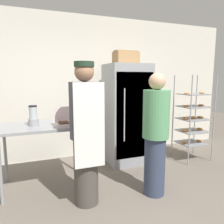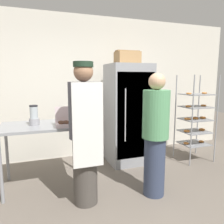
# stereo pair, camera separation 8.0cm
# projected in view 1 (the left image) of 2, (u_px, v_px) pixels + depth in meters

# --- Properties ---
(ground_plane) EXTENTS (14.00, 14.00, 0.00)m
(ground_plane) POSITION_uv_depth(u_px,v_px,m) (138.00, 216.00, 2.49)
(ground_plane) COLOR #6B6056
(back_wall) EXTENTS (6.40, 0.12, 2.74)m
(back_wall) POSITION_uv_depth(u_px,v_px,m) (87.00, 87.00, 4.36)
(back_wall) COLOR silver
(back_wall) RESTS_ON ground_plane
(refrigerator) EXTENTS (0.74, 0.71, 1.80)m
(refrigerator) POSITION_uv_depth(u_px,v_px,m) (127.00, 114.00, 4.01)
(refrigerator) COLOR gray
(refrigerator) RESTS_ON ground_plane
(baking_rack) EXTENTS (0.57, 0.51, 1.61)m
(baking_rack) POSITION_uv_depth(u_px,v_px,m) (193.00, 119.00, 4.16)
(baking_rack) COLOR #93969B
(baking_rack) RESTS_ON ground_plane
(prep_counter) EXTENTS (1.14, 0.75, 0.90)m
(prep_counter) POSITION_uv_depth(u_px,v_px,m) (43.00, 132.00, 3.08)
(prep_counter) COLOR gray
(prep_counter) RESTS_ON ground_plane
(donut_box) EXTENTS (0.27, 0.22, 0.26)m
(donut_box) POSITION_uv_depth(u_px,v_px,m) (66.00, 123.00, 2.95)
(donut_box) COLOR silver
(donut_box) RESTS_ON prep_counter
(blender_pitcher) EXTENTS (0.14, 0.14, 0.28)m
(blender_pitcher) POSITION_uv_depth(u_px,v_px,m) (33.00, 117.00, 3.01)
(blender_pitcher) COLOR #99999E
(blender_pitcher) RESTS_ON prep_counter
(cardboard_storage_box) EXTENTS (0.42, 0.31, 0.24)m
(cardboard_storage_box) POSITION_uv_depth(u_px,v_px,m) (126.00, 58.00, 3.94)
(cardboard_storage_box) COLOR #A87F51
(cardboard_storage_box) RESTS_ON refrigerator
(person_baker) EXTENTS (0.37, 0.39, 1.74)m
(person_baker) POSITION_uv_depth(u_px,v_px,m) (86.00, 133.00, 2.61)
(person_baker) COLOR #47423D
(person_baker) RESTS_ON ground_plane
(person_customer) EXTENTS (0.34, 0.34, 1.62)m
(person_customer) POSITION_uv_depth(u_px,v_px,m) (156.00, 134.00, 2.85)
(person_customer) COLOR #333D56
(person_customer) RESTS_ON ground_plane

